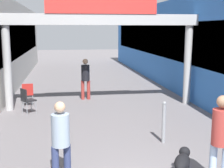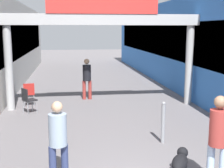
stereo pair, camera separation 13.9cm
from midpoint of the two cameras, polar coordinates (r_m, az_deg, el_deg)
storefront_right at (r=16.41m, az=15.09°, el=7.00°), size 3.00×26.00×4.23m
arcade_sign_gateway at (r=11.43m, az=-1.40°, el=10.01°), size 7.40×0.47×4.06m
pedestrian_with_dog at (r=6.05m, az=19.51°, el=-8.89°), size 0.48×0.48×1.73m
pedestrian_companion at (r=5.98m, az=-9.19°, el=-9.57°), size 0.44×0.44×1.59m
pedestrian_carrying_crate at (r=12.87m, az=-4.31°, el=1.42°), size 0.39×0.36×1.69m
dog_on_leash at (r=6.43m, az=13.00°, el=-13.61°), size 0.59×0.76×0.55m
bollard_post_metal at (r=8.11m, az=9.82°, el=-6.88°), size 0.10×0.10×1.09m
cafe_chair_black_nearer at (r=11.08m, az=-14.84°, el=-2.56°), size 0.56×0.56×0.89m
cafe_chair_red_farther at (r=12.12m, az=-14.62°, el=-1.47°), size 0.46×0.46×0.89m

